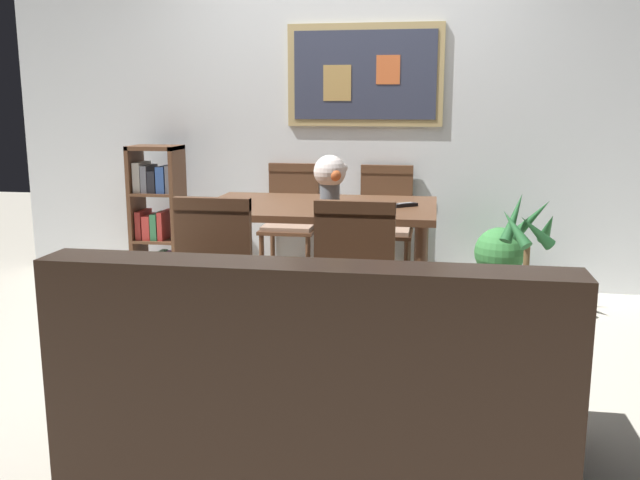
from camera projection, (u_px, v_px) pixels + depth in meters
ground_plane at (314, 349)px, 3.85m from camera, size 12.00×12.00×0.00m
wall_back_with_painting at (350, 110)px, 5.06m from camera, size 5.20×0.14×2.60m
dining_table at (319, 220)px, 4.21m from camera, size 1.42×0.95×0.75m
dining_chair_near_right at (356, 274)px, 3.35m from camera, size 0.40×0.41×0.91m
dining_chair_far_left at (292, 215)px, 5.12m from camera, size 0.40×0.41×0.91m
dining_chair_near_left at (220, 268)px, 3.46m from camera, size 0.40×0.41×0.91m
dining_chair_far_right at (385, 218)px, 4.97m from camera, size 0.40×0.41×0.91m
leather_couch at (315, 384)px, 2.60m from camera, size 1.80×0.84×0.84m
bookshelf at (158, 220)px, 5.11m from camera, size 0.36×0.28×1.05m
potted_ivy at (499, 263)px, 4.76m from camera, size 0.34×0.34×0.54m
potted_palm at (526, 263)px, 4.39m from camera, size 0.38×0.40×0.80m
flower_vase at (330, 175)px, 4.14m from camera, size 0.20×0.21×0.30m
tv_remote at (405, 205)px, 4.09m from camera, size 0.15×0.13×0.02m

